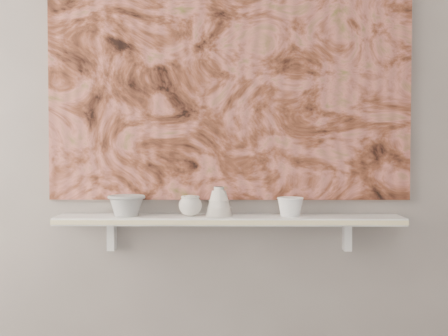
{
  "coord_description": "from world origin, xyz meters",
  "views": [
    {
      "loc": [
        0.01,
        -1.01,
        1.22
      ],
      "look_at": [
        -0.02,
        1.49,
        1.13
      ],
      "focal_mm": 50.0,
      "sensor_mm": 36.0,
      "label": 1
    }
  ],
  "objects_px": {
    "painting": "(229,67)",
    "bowl_white": "(290,207)",
    "shelf": "(229,220)",
    "cup_cream": "(190,206)",
    "bell_vessel": "(219,201)",
    "bowl_grey": "(127,205)"
  },
  "relations": [
    {
      "from": "bowl_white",
      "to": "bowl_grey",
      "type": "bearing_deg",
      "value": 180.0
    },
    {
      "from": "painting",
      "to": "bowl_grey",
      "type": "distance_m",
      "value": 0.71
    },
    {
      "from": "bowl_grey",
      "to": "bowl_white",
      "type": "height_order",
      "value": "bowl_grey"
    },
    {
      "from": "shelf",
      "to": "painting",
      "type": "height_order",
      "value": "painting"
    },
    {
      "from": "shelf",
      "to": "painting",
      "type": "xyz_separation_m",
      "value": [
        0.0,
        0.08,
        0.62
      ]
    },
    {
      "from": "painting",
      "to": "bell_vessel",
      "type": "relative_size",
      "value": 12.54
    },
    {
      "from": "cup_cream",
      "to": "bowl_white",
      "type": "bearing_deg",
      "value": 0.0
    },
    {
      "from": "shelf",
      "to": "bowl_grey",
      "type": "distance_m",
      "value": 0.42
    },
    {
      "from": "shelf",
      "to": "bowl_white",
      "type": "relative_size",
      "value": 13.05
    },
    {
      "from": "painting",
      "to": "bowl_white",
      "type": "bearing_deg",
      "value": -17.98
    },
    {
      "from": "cup_cream",
      "to": "shelf",
      "type": "bearing_deg",
      "value": 0.0
    },
    {
      "from": "shelf",
      "to": "bell_vessel",
      "type": "xyz_separation_m",
      "value": [
        -0.04,
        0.0,
        0.07
      ]
    },
    {
      "from": "shelf",
      "to": "bowl_grey",
      "type": "relative_size",
      "value": 9.18
    },
    {
      "from": "shelf",
      "to": "bowl_white",
      "type": "xyz_separation_m",
      "value": [
        0.25,
        0.0,
        0.05
      ]
    },
    {
      "from": "bowl_grey",
      "to": "cup_cream",
      "type": "distance_m",
      "value": 0.26
    },
    {
      "from": "painting",
      "to": "bowl_white",
      "type": "distance_m",
      "value": 0.63
    },
    {
      "from": "cup_cream",
      "to": "painting",
      "type": "bearing_deg",
      "value": 27.17
    },
    {
      "from": "painting",
      "to": "bowl_white",
      "type": "height_order",
      "value": "painting"
    },
    {
      "from": "painting",
      "to": "bell_vessel",
      "type": "distance_m",
      "value": 0.56
    },
    {
      "from": "bowl_grey",
      "to": "bowl_white",
      "type": "distance_m",
      "value": 0.66
    },
    {
      "from": "shelf",
      "to": "cup_cream",
      "type": "bearing_deg",
      "value": 180.0
    },
    {
      "from": "bowl_white",
      "to": "bell_vessel",
      "type": "bearing_deg",
      "value": 180.0
    }
  ]
}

